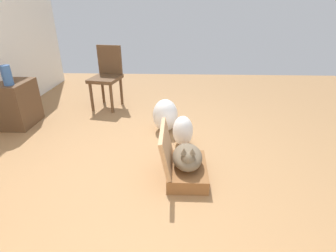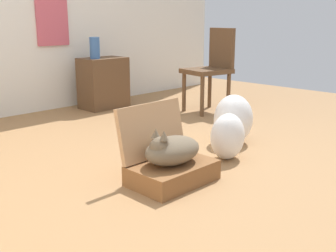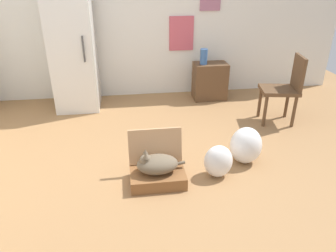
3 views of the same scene
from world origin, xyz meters
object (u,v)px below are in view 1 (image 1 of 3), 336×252
at_px(cat, 187,157).
at_px(vase_tall, 7,75).
at_px(suitcase_base, 187,171).
at_px(plastic_bag_white, 183,131).
at_px(side_table, 18,104).
at_px(plastic_bag_clear, 165,115).
at_px(chair, 107,75).

height_order(cat, vase_tall, vase_tall).
xyz_separation_m(suitcase_base, plastic_bag_white, (0.62, 0.03, 0.11)).
distance_m(side_table, vase_tall, 0.43).
distance_m(suitcase_base, cat, 0.16).
relative_size(cat, vase_tall, 2.03).
height_order(suitcase_base, cat, cat).
bearing_deg(plastic_bag_clear, chair, 47.39).
height_order(side_table, vase_tall, vase_tall).
relative_size(plastic_bag_white, vase_tall, 1.45).
relative_size(cat, plastic_bag_clear, 1.17).
relative_size(cat, chair, 0.53).
xyz_separation_m(vase_tall, chair, (0.88, -0.96, -0.20)).
xyz_separation_m(cat, chair, (1.85, 1.18, 0.28)).
xyz_separation_m(side_table, chair, (0.75, -1.01, 0.21)).
distance_m(plastic_bag_white, vase_tall, 2.20).
bearing_deg(suitcase_base, plastic_bag_clear, 14.14).
bearing_deg(cat, vase_tall, 65.60).
distance_m(cat, vase_tall, 2.40).
distance_m(plastic_bag_clear, chair, 1.30).
height_order(plastic_bag_clear, chair, chair).
distance_m(plastic_bag_clear, vase_tall, 1.96).
bearing_deg(side_table, chair, -53.28).
xyz_separation_m(plastic_bag_white, chair, (1.22, 1.15, 0.33)).
xyz_separation_m(plastic_bag_white, plastic_bag_clear, (0.37, 0.22, 0.03)).
bearing_deg(plastic_bag_clear, side_table, 86.87).
distance_m(suitcase_base, side_table, 2.45).
relative_size(vase_tall, chair, 0.26).
height_order(vase_tall, chair, chair).
relative_size(cat, plastic_bag_white, 1.40).
height_order(side_table, chair, chair).
distance_m(cat, plastic_bag_clear, 1.03).
relative_size(suitcase_base, plastic_bag_white, 1.55).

